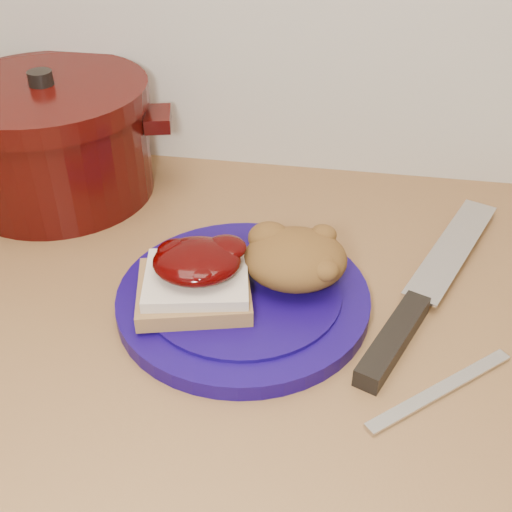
% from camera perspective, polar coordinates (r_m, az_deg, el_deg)
% --- Properties ---
extents(plate, '(0.29, 0.29, 0.02)m').
position_cam_1_polar(plate, '(0.66, -1.14, -3.81)').
color(plate, '#120550').
rests_on(plate, wood_countertop).
extents(sandwich, '(0.13, 0.12, 0.05)m').
position_cam_1_polar(sandwich, '(0.63, -5.38, -1.87)').
color(sandwich, olive).
rests_on(sandwich, plate).
extents(stuffing_mound, '(0.12, 0.11, 0.05)m').
position_cam_1_polar(stuffing_mound, '(0.65, 3.52, -0.27)').
color(stuffing_mound, brown).
rests_on(stuffing_mound, plate).
extents(chef_knife, '(0.16, 0.34, 0.02)m').
position_cam_1_polar(chef_knife, '(0.66, 13.68, -4.80)').
color(chef_knife, black).
rests_on(chef_knife, wood_countertop).
extents(butter_knife, '(0.13, 0.12, 0.00)m').
position_cam_1_polar(butter_knife, '(0.60, 16.12, -11.33)').
color(butter_knife, silver).
rests_on(butter_knife, wood_countertop).
extents(dutch_oven, '(0.31, 0.31, 0.16)m').
position_cam_1_polar(dutch_oven, '(0.86, -17.60, 9.86)').
color(dutch_oven, '#310704').
rests_on(dutch_oven, wood_countertop).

